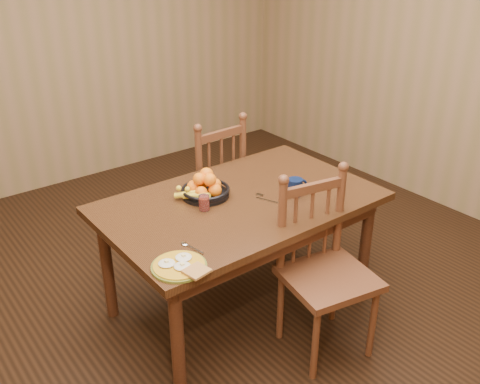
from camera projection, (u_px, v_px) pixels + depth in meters
room at (240, 100)px, 2.87m from camera, size 4.52×5.02×2.72m
dining_table at (240, 212)px, 3.17m from camera, size 1.60×1.00×0.75m
chair_far at (209, 186)px, 3.88m from camera, size 0.48×0.46×1.02m
chair_near at (324, 271)px, 2.92m from camera, size 0.54×0.52×1.02m
breakfast_plate at (180, 266)px, 2.49m from camera, size 0.26×0.29×0.04m
fork at (265, 198)px, 3.14m from camera, size 0.07×0.18×0.00m
spoon at (188, 246)px, 2.67m from camera, size 0.05×0.16×0.01m
coffee_mug at (296, 186)px, 3.17m from camera, size 0.13×0.09×0.10m
juice_glass at (204, 203)px, 3.00m from camera, size 0.06×0.06×0.09m
fruit_bowl at (205, 188)px, 3.14m from camera, size 0.32×0.29×0.17m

